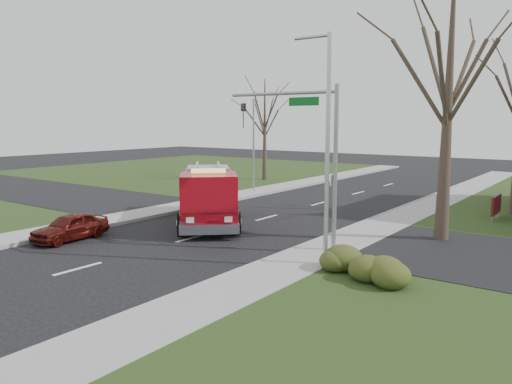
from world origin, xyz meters
The scene contains 13 objects.
ground centered at (0.00, 0.00, 0.00)m, with size 120.00×120.00×0.00m, color black.
sidewalk_right centered at (6.20, 0.00, 0.07)m, with size 2.40×80.00×0.15m, color gray.
sidewalk_left centered at (-6.20, 0.00, 0.07)m, with size 2.40×80.00×0.15m, color gray.
cross_street_left centered at (-22.40, 4.00, 0.08)m, with size 30.00×8.00×0.15m, color black.
health_center_sign centered at (10.50, 12.50, 0.88)m, with size 0.12×2.00×1.40m.
hedge_corner centered at (9.00, -1.00, 0.58)m, with size 2.80×2.00×0.90m, color #333F16.
bare_tree_near centered at (9.50, 6.00, 7.41)m, with size 6.00×6.00×12.00m.
bare_tree_left centered at (-10.00, 20.00, 5.56)m, with size 4.50×4.50×9.00m.
traffic_signal_mast centered at (5.21, 1.50, 4.71)m, with size 5.29×0.18×6.80m.
streetlight_pole centered at (7.14, -0.50, 4.55)m, with size 1.48×0.16×8.40m.
utility_pole_far centered at (-6.80, 14.00, 3.50)m, with size 0.14×0.14×7.00m, color gray.
fire_engine centered at (-1.46, 2.84, 1.42)m, with size 7.17×7.56×3.14m.
parked_car_maroon centered at (-4.20, -3.50, 0.61)m, with size 1.44×3.59×1.22m, color #490F0B.
Camera 1 is at (15.65, -16.37, 5.36)m, focal length 35.00 mm.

